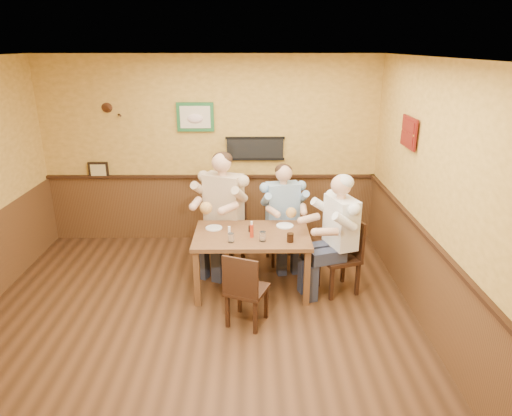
{
  "coord_description": "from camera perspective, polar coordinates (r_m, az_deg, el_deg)",
  "views": [
    {
      "loc": [
        0.63,
        -4.24,
        2.92
      ],
      "look_at": [
        0.67,
        0.82,
        1.1
      ],
      "focal_mm": 32.0,
      "sensor_mm": 36.0,
      "label": 1
    }
  ],
  "objects": [
    {
      "name": "plate_far_right",
      "position": [
        5.78,
        3.63,
        -2.22
      ],
      "size": [
        0.22,
        0.22,
        0.01
      ],
      "primitive_type": "cylinder",
      "rotation": [
        0.0,
        0.0,
        -0.0
      ],
      "color": "white",
      "rests_on": "dining_table"
    },
    {
      "name": "diner_tan_shirt",
      "position": [
        6.16,
        -4.02,
        -1.1
      ],
      "size": [
        0.88,
        0.88,
        1.45
      ],
      "primitive_type": null,
      "rotation": [
        0.0,
        0.0,
        -0.4
      ],
      "color": "beige",
      "rests_on": "ground"
    },
    {
      "name": "chair_back_left",
      "position": [
        6.24,
        -3.97,
        -2.97
      ],
      "size": [
        0.61,
        0.61,
        1.02
      ],
      "primitive_type": null,
      "rotation": [
        0.0,
        0.0,
        -0.4
      ],
      "color": "#331C10",
      "rests_on": "ground"
    },
    {
      "name": "water_glass_left",
      "position": [
        5.3,
        -3.14,
        -3.74
      ],
      "size": [
        0.08,
        0.08,
        0.11
      ],
      "primitive_type": "cylinder",
      "rotation": [
        0.0,
        0.0,
        -0.05
      ],
      "color": "white",
      "rests_on": "dining_table"
    },
    {
      "name": "chair_back_right",
      "position": [
        6.38,
        3.28,
        -3.02
      ],
      "size": [
        0.48,
        0.48,
        0.89
      ],
      "primitive_type": null,
      "rotation": [
        0.0,
        0.0,
        0.19
      ],
      "color": "#331C10",
      "rests_on": "ground"
    },
    {
      "name": "chair_right_end",
      "position": [
        5.7,
        10.3,
        -5.95
      ],
      "size": [
        0.55,
        0.55,
        0.95
      ],
      "primitive_type": null,
      "rotation": [
        0.0,
        0.0,
        -1.25
      ],
      "color": "#331C10",
      "rests_on": "ground"
    },
    {
      "name": "water_glass_mid",
      "position": [
        5.32,
        0.84,
        -3.58
      ],
      "size": [
        0.09,
        0.09,
        0.12
      ],
      "primitive_type": "cylinder",
      "rotation": [
        0.0,
        0.0,
        -0.24
      ],
      "color": "white",
      "rests_on": "dining_table"
    },
    {
      "name": "pepper_shaker",
      "position": [
        5.59,
        -0.79,
        -2.59
      ],
      "size": [
        0.04,
        0.04,
        0.08
      ],
      "primitive_type": "cylinder",
      "rotation": [
        0.0,
        0.0,
        -0.18
      ],
      "color": "black",
      "rests_on": "dining_table"
    },
    {
      "name": "dining_table",
      "position": [
        5.58,
        -0.52,
        -4.1
      ],
      "size": [
        1.4,
        0.9,
        0.75
      ],
      "color": "brown",
      "rests_on": "ground"
    },
    {
      "name": "plate_far_left",
      "position": [
        5.72,
        -5.29,
        -2.49
      ],
      "size": [
        0.26,
        0.26,
        0.01
      ],
      "primitive_type": "cylinder",
      "rotation": [
        0.0,
        0.0,
        0.31
      ],
      "color": "silver",
      "rests_on": "dining_table"
    },
    {
      "name": "chair_near_side",
      "position": [
        5.01,
        -1.12,
        -9.93
      ],
      "size": [
        0.52,
        0.52,
        0.87
      ],
      "primitive_type": null,
      "rotation": [
        0.0,
        0.0,
        2.75
      ],
      "color": "#331C10",
      "rests_on": "ground"
    },
    {
      "name": "room",
      "position": [
        4.6,
        -6.63,
        4.13
      ],
      "size": [
        5.02,
        5.03,
        2.81
      ],
      "color": "#372010",
      "rests_on": "ground"
    },
    {
      "name": "cola_tumbler",
      "position": [
        5.32,
        4.31,
        -3.71
      ],
      "size": [
        0.1,
        0.1,
        0.11
      ],
      "primitive_type": "cylinder",
      "rotation": [
        0.0,
        0.0,
        0.37
      ],
      "color": "black",
      "rests_on": "dining_table"
    },
    {
      "name": "hot_sauce_bottle",
      "position": [
        5.41,
        -0.54,
        -2.79
      ],
      "size": [
        0.05,
        0.05,
        0.18
      ],
      "primitive_type": "cylinder",
      "rotation": [
        0.0,
        0.0,
        0.22
      ],
      "color": "#B32E13",
      "rests_on": "dining_table"
    },
    {
      "name": "diner_blue_polo",
      "position": [
        6.31,
        3.31,
        -1.42
      ],
      "size": [
        0.69,
        0.69,
        1.28
      ],
      "primitive_type": null,
      "rotation": [
        0.0,
        0.0,
        0.19
      ],
      "color": "#84A7C7",
      "rests_on": "ground"
    },
    {
      "name": "salt_shaker",
      "position": [
        5.57,
        -3.37,
        -2.7
      ],
      "size": [
        0.04,
        0.04,
        0.08
      ],
      "primitive_type": "cylinder",
      "rotation": [
        0.0,
        0.0,
        0.31
      ],
      "color": "white",
      "rests_on": "dining_table"
    },
    {
      "name": "diner_white_elder",
      "position": [
        5.62,
        10.43,
        -4.08
      ],
      "size": [
        0.79,
        0.79,
        1.35
      ],
      "primitive_type": null,
      "rotation": [
        0.0,
        0.0,
        -1.25
      ],
      "color": "white",
      "rests_on": "ground"
    }
  ]
}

